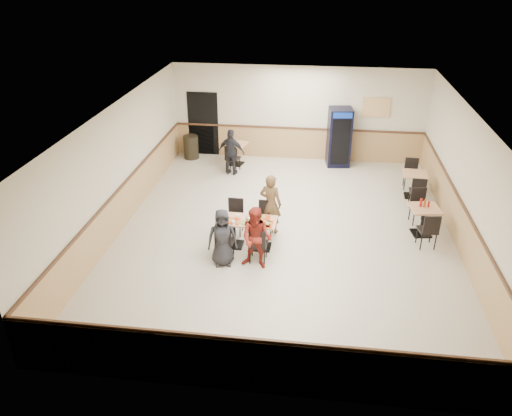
# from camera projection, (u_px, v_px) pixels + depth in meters

# --- Properties ---
(ground) EXTENTS (10.00, 10.00, 0.00)m
(ground) POSITION_uv_depth(u_px,v_px,m) (285.00, 233.00, 12.09)
(ground) COLOR beige
(ground) RESTS_ON ground
(room_shell) EXTENTS (10.00, 10.00, 10.00)m
(room_shell) POSITION_uv_depth(u_px,v_px,m) (356.00, 173.00, 13.88)
(room_shell) COLOR silver
(room_shell) RESTS_ON ground
(main_table) EXTENTS (1.31, 0.68, 0.69)m
(main_table) POSITION_uv_depth(u_px,v_px,m) (248.00, 229.00, 11.32)
(main_table) COLOR black
(main_table) RESTS_ON ground
(main_chairs) EXTENTS (1.18, 1.54, 0.88)m
(main_chairs) POSITION_uv_depth(u_px,v_px,m) (246.00, 230.00, 11.34)
(main_chairs) COLOR black
(main_chairs) RESTS_ON ground
(diner_woman_left) EXTENTS (0.71, 0.54, 1.30)m
(diner_woman_left) POSITION_uv_depth(u_px,v_px,m) (222.00, 238.00, 10.60)
(diner_woman_left) COLOR black
(diner_woman_left) RESTS_ON ground
(diner_woman_right) EXTENTS (0.76, 0.64, 1.40)m
(diner_woman_right) POSITION_uv_depth(u_px,v_px,m) (257.00, 238.00, 10.48)
(diner_woman_right) COLOR maroon
(diner_woman_right) RESTS_ON ground
(diner_man_opposite) EXTENTS (0.61, 0.48, 1.49)m
(diner_man_opposite) POSITION_uv_depth(u_px,v_px,m) (271.00, 204.00, 11.83)
(diner_man_opposite) COLOR brown
(diner_man_opposite) RESTS_ON ground
(lone_diner) EXTENTS (0.88, 0.49, 1.42)m
(lone_diner) POSITION_uv_depth(u_px,v_px,m) (231.00, 152.00, 14.99)
(lone_diner) COLOR black
(lone_diner) RESTS_ON ground
(tabletop_clutter) EXTENTS (1.17, 0.57, 0.12)m
(tabletop_clutter) POSITION_uv_depth(u_px,v_px,m) (250.00, 221.00, 11.15)
(tabletop_clutter) COLOR #BE2F0C
(tabletop_clutter) RESTS_ON main_table
(side_table_near) EXTENTS (0.76, 0.76, 0.71)m
(side_table_near) POSITION_uv_depth(u_px,v_px,m) (423.00, 217.00, 11.83)
(side_table_near) COLOR black
(side_table_near) RESTS_ON ground
(side_table_near_chair_south) EXTENTS (0.48, 0.48, 0.90)m
(side_table_near_chair_south) POSITION_uv_depth(u_px,v_px,m) (428.00, 229.00, 11.33)
(side_table_near_chair_south) COLOR black
(side_table_near_chair_south) RESTS_ON ground
(side_table_near_chair_north) EXTENTS (0.48, 0.48, 0.90)m
(side_table_near_chair_north) POSITION_uv_depth(u_px,v_px,m) (419.00, 207.00, 12.34)
(side_table_near_chair_north) COLOR black
(side_table_near_chair_north) RESTS_ON ground
(side_table_far) EXTENTS (0.69, 0.69, 0.70)m
(side_table_far) POSITION_uv_depth(u_px,v_px,m) (414.00, 181.00, 13.68)
(side_table_far) COLOR black
(side_table_far) RESTS_ON ground
(side_table_far_chair_south) EXTENTS (0.43, 0.43, 0.89)m
(side_table_far_chair_south) POSITION_uv_depth(u_px,v_px,m) (417.00, 191.00, 13.20)
(side_table_far_chair_south) COLOR black
(side_table_far_chair_south) RESTS_ON ground
(side_table_far_chair_north) EXTENTS (0.43, 0.43, 0.89)m
(side_table_far_chair_north) POSITION_uv_depth(u_px,v_px,m) (411.00, 174.00, 14.18)
(side_table_far_chair_north) COLOR black
(side_table_far_chair_north) RESTS_ON ground
(condiment_caddy) EXTENTS (0.23, 0.06, 0.20)m
(condiment_caddy) POSITION_uv_depth(u_px,v_px,m) (424.00, 203.00, 11.72)
(condiment_caddy) COLOR #AD130C
(condiment_caddy) RESTS_ON side_table_near
(back_table) EXTENTS (0.79, 0.79, 0.71)m
(back_table) POSITION_uv_depth(u_px,v_px,m) (236.00, 150.00, 15.80)
(back_table) COLOR black
(back_table) RESTS_ON ground
(back_table_chair_lone) EXTENTS (0.50, 0.50, 0.90)m
(back_table_chair_lone) POSITION_uv_depth(u_px,v_px,m) (233.00, 157.00, 15.31)
(back_table_chair_lone) COLOR black
(back_table_chair_lone) RESTS_ON ground
(pepsi_cooler) EXTENTS (0.77, 0.78, 1.83)m
(pepsi_cooler) POSITION_uv_depth(u_px,v_px,m) (339.00, 137.00, 15.58)
(pepsi_cooler) COLOR black
(pepsi_cooler) RESTS_ON ground
(trash_bin) EXTENTS (0.48, 0.48, 0.76)m
(trash_bin) POSITION_uv_depth(u_px,v_px,m) (191.00, 147.00, 16.33)
(trash_bin) COLOR black
(trash_bin) RESTS_ON ground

